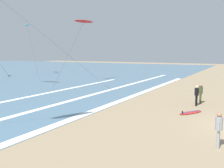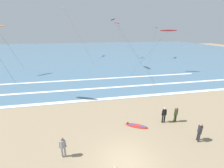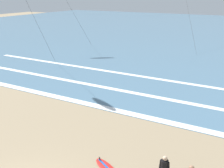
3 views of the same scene
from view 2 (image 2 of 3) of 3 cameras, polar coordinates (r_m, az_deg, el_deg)
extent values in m
plane|color=#937F60|center=(11.37, 5.12, -27.51)|extent=(160.00, 160.00, 0.00)
cube|color=slate|center=(62.48, -8.75, 12.01)|extent=(140.00, 90.00, 0.01)
cube|color=white|center=(19.28, -4.17, -5.79)|extent=(50.89, 0.67, 0.01)
cube|color=white|center=(23.03, -0.68, -1.33)|extent=(57.25, 0.56, 0.01)
cube|color=white|center=(27.10, -8.96, 1.73)|extent=(41.38, 0.55, 0.01)
cylinder|color=black|center=(15.38, 18.61, -12.38)|extent=(0.13, 0.13, 0.82)
cylinder|color=black|center=(15.46, 19.29, -12.27)|extent=(0.13, 0.13, 0.82)
cylinder|color=black|center=(15.07, 19.25, -10.06)|extent=(0.32, 0.32, 0.58)
cylinder|color=black|center=(15.00, 18.59, -10.23)|extent=(0.14, 0.10, 0.56)
cylinder|color=black|center=(15.16, 19.88, -10.06)|extent=(0.14, 0.10, 0.56)
sphere|color=#DBB28E|center=(14.89, 19.42, -8.78)|extent=(0.21, 0.21, 0.21)
cylinder|color=#232328|center=(14.24, 30.14, -17.10)|extent=(0.13, 0.13, 0.82)
cylinder|color=#232328|center=(14.38, 29.78, -16.65)|extent=(0.13, 0.13, 0.82)
cylinder|color=#232328|center=(13.93, 30.46, -14.53)|extent=(0.32, 0.32, 0.58)
cylinder|color=#232328|center=(13.81, 30.80, -15.03)|extent=(0.12, 0.15, 0.56)
cylinder|color=#232328|center=(14.08, 30.10, -14.20)|extent=(0.12, 0.15, 0.56)
sphere|color=#9E7051|center=(13.74, 30.75, -13.19)|extent=(0.21, 0.21, 0.21)
sphere|color=tan|center=(9.05, 1.32, -29.37)|extent=(0.21, 0.21, 0.21)
cylinder|color=gray|center=(11.88, -18.43, -23.32)|extent=(0.13, 0.13, 0.82)
cylinder|color=gray|center=(11.86, -17.38, -23.29)|extent=(0.13, 0.13, 0.82)
cylinder|color=gray|center=(11.41, -18.30, -20.72)|extent=(0.32, 0.32, 0.58)
cylinder|color=gray|center=(11.45, -19.28, -20.84)|extent=(0.14, 0.09, 0.56)
cylinder|color=gray|center=(11.40, -17.29, -20.78)|extent=(0.14, 0.09, 0.56)
sphere|color=#9E7051|center=(11.17, -18.52, -19.21)|extent=(0.21, 0.21, 0.21)
cylinder|color=#384223|center=(15.82, 22.59, -11.94)|extent=(0.13, 0.13, 0.82)
cylinder|color=#384223|center=(15.96, 23.06, -11.72)|extent=(0.13, 0.13, 0.82)
cylinder|color=#384223|center=(15.56, 23.17, -9.62)|extent=(0.32, 0.32, 0.58)
cylinder|color=#384223|center=(15.43, 22.71, -9.90)|extent=(0.15, 0.13, 0.56)
cylinder|color=#384223|center=(15.70, 23.59, -9.50)|extent=(0.15, 0.13, 0.56)
sphere|color=#9E7051|center=(15.38, 23.36, -8.37)|extent=(0.21, 0.21, 0.21)
ellipsoid|color=red|center=(14.49, 9.27, -15.38)|extent=(2.13, 1.54, 0.09)
cube|color=#1959B2|center=(14.46, 9.28, -15.22)|extent=(1.61, 0.95, 0.01)
cube|color=black|center=(14.53, 6.01, -14.50)|extent=(0.11, 0.07, 0.16)
ellipsoid|color=black|center=(33.31, 0.26, 23.27)|extent=(0.91, 3.23, 0.43)
cylinder|color=#333333|center=(28.15, 7.39, 13.22)|extent=(4.61, 12.12, 10.33)
cylinder|color=#333333|center=(37.59, -33.90, 10.73)|extent=(0.76, 6.72, 9.01)
ellipsoid|color=white|center=(51.67, -18.14, 26.15)|extent=(1.68, 3.29, 0.43)
cylinder|color=#333333|center=(44.90, -13.02, 18.18)|extent=(7.51, 12.34, 14.77)
ellipsoid|color=#CC2384|center=(46.48, 2.02, 22.16)|extent=(2.61, 2.98, 0.43)
cylinder|color=#333333|center=(46.27, 6.39, 15.75)|extent=(6.58, 2.35, 10.20)
ellipsoid|color=red|center=(31.96, 20.62, 18.49)|extent=(3.29, 1.61, 0.43)
cylinder|color=#333333|center=(30.36, 13.87, 11.31)|extent=(7.31, 0.52, 8.24)
ellipsoid|color=#23A8C6|center=(48.26, 16.53, 19.84)|extent=(2.62, 2.98, 0.43)
cylinder|color=#333333|center=(44.59, 15.27, 14.24)|extent=(4.36, 6.45, 8.95)
camera|label=1|loc=(16.27, -68.19, -7.88)|focal=42.03mm
camera|label=3|loc=(9.97, 70.98, 5.55)|focal=43.26mm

